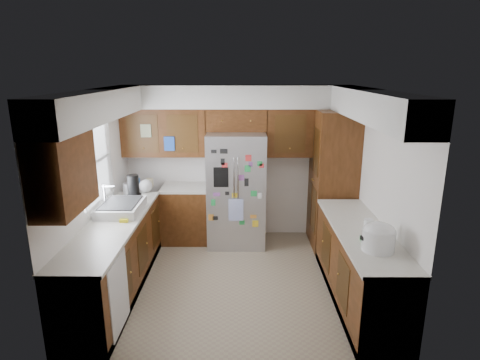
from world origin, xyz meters
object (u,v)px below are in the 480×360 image
paper_towel (368,230)px  rice_cooker (379,236)px  fridge (236,189)px  pantry (333,180)px

paper_towel → rice_cooker: bearing=-84.4°
rice_cooker → paper_towel: bearing=95.6°
fridge → rice_cooker: size_ratio=5.24×
fridge → paper_towel: bearing=-53.3°
paper_towel → fridge: bearing=126.7°
fridge → paper_towel: (1.47, -1.98, 0.14)m
fridge → rice_cooker: bearing=-56.2°
fridge → paper_towel: fridge is taller
fridge → rice_cooker: (1.50, -2.24, 0.17)m
paper_towel → pantry: bearing=89.2°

